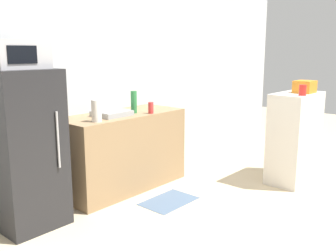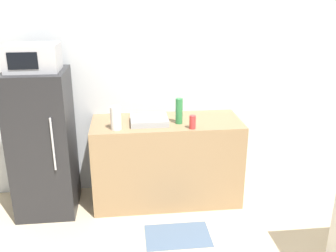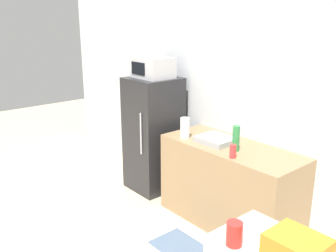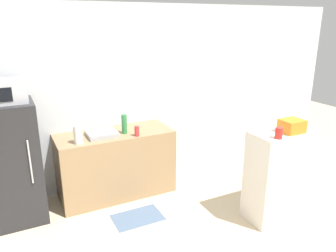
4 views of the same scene
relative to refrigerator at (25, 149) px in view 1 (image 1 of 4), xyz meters
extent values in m
plane|color=#C6B28E|center=(1.42, -2.30, -0.74)|extent=(14.00, 14.00, 0.00)
cube|color=silver|center=(1.42, 0.41, 0.56)|extent=(8.00, 0.06, 2.60)
cube|color=#232326|center=(0.00, 0.00, 0.00)|extent=(0.58, 0.61, 1.48)
cylinder|color=#B7B7BC|center=(0.16, -0.32, 0.11)|extent=(0.02, 0.02, 0.52)
cube|color=#BCBCC1|center=(0.00, 0.00, 0.87)|extent=(0.48, 0.37, 0.25)
cube|color=black|center=(-0.05, -0.19, 0.87)|extent=(0.26, 0.01, 0.15)
cube|color=#937551|center=(1.26, 0.06, -0.29)|extent=(1.57, 0.65, 0.91)
cube|color=#9EA3A8|center=(1.08, 0.02, 0.20)|extent=(0.38, 0.33, 0.06)
cylinder|color=#2D7F42|center=(1.38, -0.03, 0.30)|extent=(0.07, 0.07, 0.26)
cylinder|color=red|center=(1.49, -0.20, 0.24)|extent=(0.06, 0.06, 0.13)
cube|color=silver|center=(2.86, -1.39, -0.18)|extent=(0.78, 0.42, 1.13)
cube|color=orange|center=(2.92, -1.45, 0.46)|extent=(0.26, 0.22, 0.15)
cylinder|color=red|center=(2.63, -1.54, 0.45)|extent=(0.08, 0.08, 0.13)
cylinder|color=white|center=(0.74, -0.13, 0.29)|extent=(0.10, 0.10, 0.23)
cube|color=slate|center=(1.29, -0.66, -0.74)|extent=(0.62, 0.41, 0.01)
camera|label=1|loc=(-1.65, -3.22, 0.91)|focal=40.00mm
camera|label=2|loc=(0.86, -3.62, 1.43)|focal=40.00mm
camera|label=3|loc=(3.66, -2.85, 1.50)|focal=40.00mm
camera|label=4|loc=(0.03, -4.01, 1.62)|focal=35.00mm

